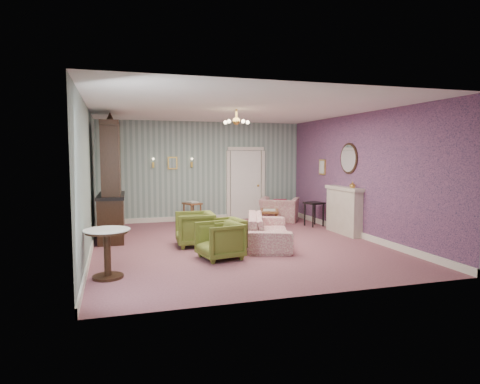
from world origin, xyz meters
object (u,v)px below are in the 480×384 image
object	(u,v)px
olive_chair_b	(224,233)
side_table_black	(314,214)
olive_chair_a	(220,239)
wingback_chair	(279,206)
fireplace	(344,210)
dresser	(111,178)
pedestal_table	(107,253)
sofa_chintz	(268,224)
olive_chair_c	(195,227)
coffee_table	(269,218)

from	to	relation	value
olive_chair_b	side_table_black	size ratio (longest dim) A/B	1.10
olive_chair_a	wingback_chair	world-z (taller)	wingback_chair
wingback_chair	fireplace	size ratio (longest dim) A/B	0.75
fireplace	dresser	bearing A→B (deg)	169.88
olive_chair_b	wingback_chair	distance (m)	3.99
olive_chair_b	side_table_black	distance (m)	3.70
fireplace	pedestal_table	size ratio (longest dim) A/B	1.78
side_table_black	fireplace	bearing A→B (deg)	-79.89
fireplace	sofa_chintz	bearing A→B (deg)	-164.67
side_table_black	olive_chair_b	bearing A→B (deg)	-145.66
sofa_chintz	dresser	size ratio (longest dim) A/B	0.78
olive_chair_b	wingback_chair	bearing A→B (deg)	132.94
olive_chair_c	fireplace	size ratio (longest dim) A/B	0.57
sofa_chintz	dresser	xyz separation A→B (m)	(-3.26, 1.57, 0.99)
sofa_chintz	coffee_table	bearing A→B (deg)	-2.90
sofa_chintz	pedestal_table	xyz separation A→B (m)	(-3.31, -1.63, -0.04)
olive_chair_a	coffee_table	size ratio (longest dim) A/B	0.89
dresser	pedestal_table	distance (m)	3.36
dresser	fireplace	bearing A→B (deg)	-8.26
wingback_chair	dresser	world-z (taller)	dresser
olive_chair_b	olive_chair_c	bearing A→B (deg)	-149.64
olive_chair_b	coffee_table	size ratio (longest dim) A/B	0.84
coffee_table	wingback_chair	bearing A→B (deg)	48.39
coffee_table	pedestal_table	distance (m)	5.67
fireplace	olive_chair_c	bearing A→B (deg)	-175.43
olive_chair_b	olive_chair_c	xyz separation A→B (m)	(-0.49, 0.61, 0.04)
dresser	coffee_table	distance (m)	4.33
olive_chair_a	sofa_chintz	size ratio (longest dim) A/B	0.35
olive_chair_a	fireplace	bearing A→B (deg)	102.34
sofa_chintz	fireplace	bearing A→B (deg)	-56.41
dresser	fireplace	world-z (taller)	dresser
wingback_chair	coffee_table	world-z (taller)	wingback_chair
wingback_chair	dresser	xyz separation A→B (m)	(-4.66, -1.25, 0.96)
olive_chair_a	dresser	size ratio (longest dim) A/B	0.27
olive_chair_a	dresser	xyz separation A→B (m)	(-1.93, 2.52, 1.04)
side_table_black	sofa_chintz	bearing A→B (deg)	-138.13
fireplace	side_table_black	bearing A→B (deg)	100.11
side_table_black	pedestal_table	distance (m)	6.30
fireplace	coffee_table	distance (m)	2.12
coffee_table	side_table_black	xyz separation A→B (m)	(1.13, -0.43, 0.11)
olive_chair_c	pedestal_table	bearing A→B (deg)	-38.75
wingback_chair	side_table_black	size ratio (longest dim) A/B	1.59
fireplace	pedestal_table	bearing A→B (deg)	-157.99
olive_chair_a	fireplace	world-z (taller)	fireplace
olive_chair_a	fireplace	distance (m)	3.85
dresser	pedestal_table	xyz separation A→B (m)	(-0.06, -3.20, -1.02)
olive_chair_a	olive_chair_c	size ratio (longest dim) A/B	0.95
sofa_chintz	side_table_black	bearing A→B (deg)	-29.87
fireplace	pedestal_table	distance (m)	5.95
olive_chair_a	side_table_black	distance (m)	4.29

